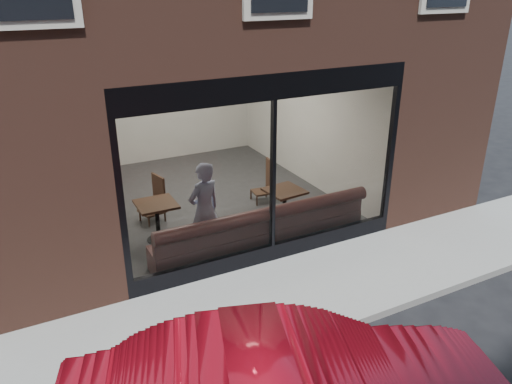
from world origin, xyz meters
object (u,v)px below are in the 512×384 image
person (204,210)px  cafe_table_right (285,191)px  cafe_chair_left (152,211)px  cafe_chair_right (262,192)px  cafe_table_left (156,204)px  banquette (261,238)px

person → cafe_table_right: person is taller
person → cafe_chair_left: 1.85m
person → cafe_chair_left: person is taller
cafe_chair_right → cafe_table_left: bearing=20.9°
person → cafe_chair_right: person is taller
cafe_table_left → cafe_chair_left: (0.12, 0.81, -0.50)m
cafe_chair_left → cafe_table_right: bearing=135.9°
person → cafe_table_left: bearing=-71.9°
person → cafe_table_left: (-0.59, 0.87, -0.12)m
cafe_table_left → cafe_chair_left: bearing=81.4°
banquette → cafe_chair_right: 2.09m
cafe_table_left → cafe_chair_right: 2.65m
cafe_table_right → cafe_chair_left: 2.67m
cafe_chair_left → cafe_chair_right: 2.40m
banquette → person: (-0.93, 0.30, 0.63)m
cafe_table_left → cafe_chair_right: cafe_table_left is taller
cafe_chair_left → person: bearing=92.2°
cafe_table_left → cafe_chair_right: size_ratio=1.84×
cafe_table_right → cafe_chair_right: cafe_table_right is taller
cafe_chair_right → cafe_table_right: bearing=89.5°
person → cafe_table_right: (1.79, 0.34, -0.12)m
person → cafe_table_right: bearing=174.7°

